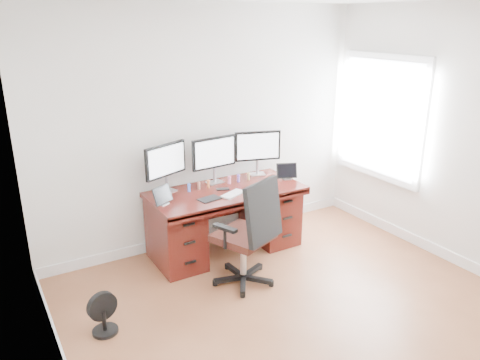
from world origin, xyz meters
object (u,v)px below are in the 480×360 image
keyboard (233,194)px  desk (225,218)px  monitor_center (214,154)px  office_chair (248,250)px  floor_fan (103,314)px

keyboard → desk: bearing=62.8°
desk → monitor_center: 0.72m
office_chair → keyboard: size_ratio=3.81×
floor_fan → desk: bearing=15.3°
floor_fan → monitor_center: bearing=21.7°
floor_fan → keyboard: keyboard is taller
floor_fan → monitor_center: size_ratio=0.68×
desk → floor_fan: size_ratio=4.54×
keyboard → floor_fan: bearing=176.7°
office_chair → monitor_center: 1.22m
office_chair → monitor_center: bearing=58.9°
desk → floor_fan: bearing=-153.6°
desk → monitor_center: size_ratio=3.09×
floor_fan → monitor_center: 2.11m
office_chair → floor_fan: bearing=160.2°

